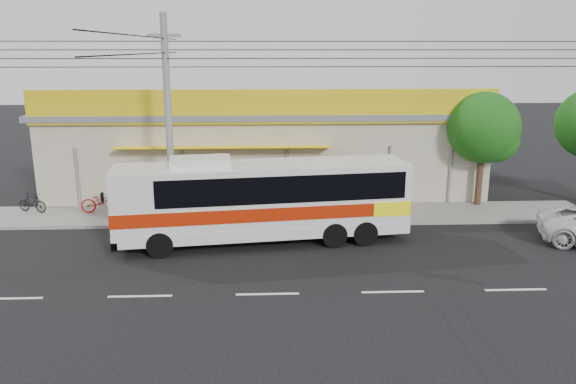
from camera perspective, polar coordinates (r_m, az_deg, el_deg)
name	(u,v)px	position (r m, az deg, el deg)	size (l,w,h in m)	color
ground	(267,265)	(20.35, -2.13, -7.38)	(120.00, 120.00, 0.00)	black
sidewalk	(267,215)	(25.99, -2.20, -2.31)	(30.00, 3.20, 0.15)	slate
lane_markings	(268,294)	(18.05, -2.10, -10.33)	(50.00, 0.12, 0.01)	silver
storefront_building	(266,147)	(30.88, -2.28, 4.61)	(22.60, 9.20, 5.70)	#A69E86
coach_bus	(267,196)	(22.12, -2.13, -0.44)	(11.67, 3.89, 3.53)	silver
motorbike_red	(103,201)	(27.34, -18.28, -0.91)	(0.69, 1.98, 1.04)	#950C0A
motorbike_dark	(32,203)	(28.59, -24.55, -0.99)	(0.42, 1.50, 0.90)	black
utility_pole	(165,53)	(23.66, -12.38, 13.64)	(34.00, 14.00, 8.93)	slate
tree_near	(486,130)	(28.23, 19.49, 5.93)	(3.37, 3.37, 5.59)	#362515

